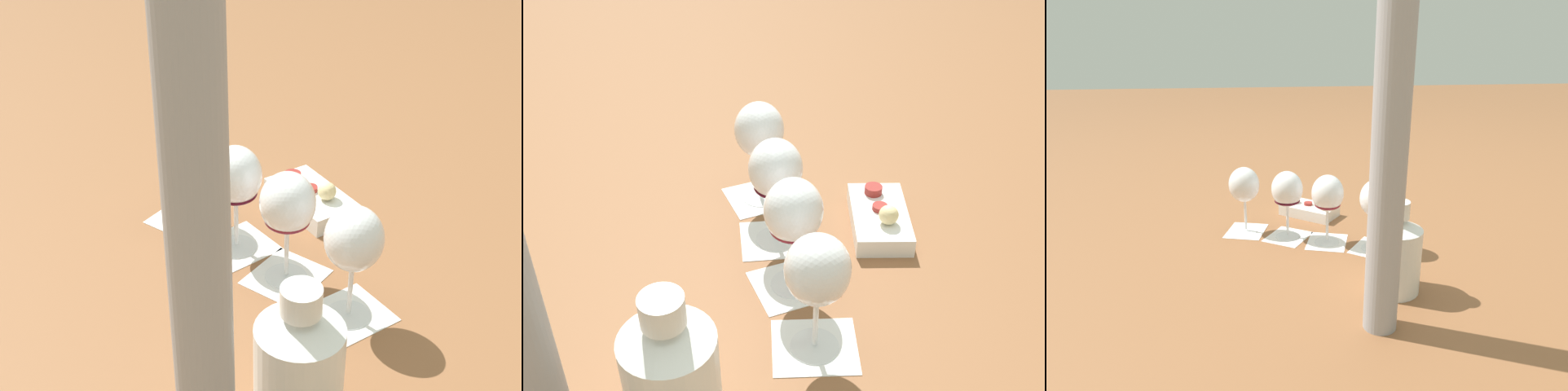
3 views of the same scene
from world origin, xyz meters
TOP-DOWN VIEW (x-y plane):
  - ground_plane at (0.00, 0.00)m, footprint 8.00×8.00m
  - tasting_card_0 at (-0.16, 0.08)m, footprint 0.15×0.15m
  - tasting_card_1 at (-0.05, 0.02)m, footprint 0.13×0.14m
  - tasting_card_2 at (0.05, -0.02)m, footprint 0.14×0.15m
  - tasting_card_3 at (0.16, -0.08)m, footprint 0.13×0.13m
  - wine_glass_0 at (-0.16, 0.08)m, footprint 0.08×0.08m
  - wine_glass_1 at (-0.05, 0.02)m, footprint 0.08×0.08m
  - wine_glass_2 at (0.05, -0.02)m, footprint 0.08×0.08m
  - wine_glass_3 at (0.16, -0.08)m, footprint 0.08×0.08m
  - ceramic_vase at (-0.14, 0.28)m, footprint 0.11×0.11m
  - snack_dish at (-0.03, -0.18)m, footprint 0.18×0.17m
  - umbrella_pole at (-0.08, 0.40)m, footprint 0.06×0.06m

SIDE VIEW (x-z plane):
  - ground_plane at x=0.00m, z-range 0.00..0.00m
  - tasting_card_0 at x=-0.16m, z-range 0.00..0.00m
  - tasting_card_1 at x=-0.05m, z-range 0.00..0.00m
  - tasting_card_2 at x=0.05m, z-range 0.00..0.00m
  - tasting_card_3 at x=0.16m, z-range 0.00..0.00m
  - snack_dish at x=-0.03m, z-range -0.01..0.05m
  - ceramic_vase at x=-0.14m, z-range -0.01..0.18m
  - wine_glass_0 at x=-0.16m, z-range 0.04..0.22m
  - wine_glass_3 at x=0.16m, z-range 0.04..0.22m
  - wine_glass_1 at x=-0.05m, z-range 0.04..0.22m
  - wine_glass_2 at x=0.05m, z-range 0.04..0.22m
  - umbrella_pole at x=-0.08m, z-range 0.00..0.91m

